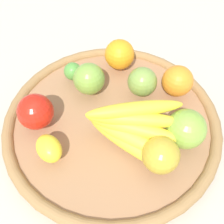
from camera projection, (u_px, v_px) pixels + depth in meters
ground_plane at (112, 128)px, 0.62m from camera, size 2.40×2.40×0.00m
basket at (112, 123)px, 0.61m from camera, size 0.46×0.46×0.04m
orange_0 at (120, 54)px, 0.66m from camera, size 0.08×0.08×0.07m
apple_1 at (89, 79)px, 0.61m from camera, size 0.08×0.08×0.07m
orange_1 at (177, 81)px, 0.61m from camera, size 0.09×0.09×0.07m
apple_0 at (36, 112)px, 0.56m from camera, size 0.07×0.07×0.07m
apple_2 at (142, 82)px, 0.61m from camera, size 0.08×0.08×0.07m
apple_4 at (161, 155)px, 0.50m from camera, size 0.08×0.08×0.07m
banana_bunch at (132, 128)px, 0.53m from camera, size 0.19×0.17×0.08m
lime_0 at (73, 71)px, 0.65m from camera, size 0.06×0.06×0.04m
lemon_0 at (49, 148)px, 0.52m from camera, size 0.07×0.05×0.04m
apple_3 at (186, 129)px, 0.53m from camera, size 0.11×0.11×0.08m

